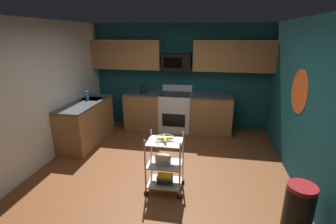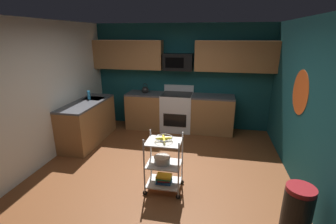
% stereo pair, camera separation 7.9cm
% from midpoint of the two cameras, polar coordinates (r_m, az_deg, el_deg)
% --- Properties ---
extents(floor, '(4.40, 4.80, 0.04)m').
position_cam_midpoint_polar(floor, '(4.43, -2.17, -14.28)').
color(floor, brown).
rests_on(floor, ground).
extents(wall_back, '(4.52, 0.06, 2.60)m').
position_cam_midpoint_polar(wall_back, '(6.24, 2.42, 8.26)').
color(wall_back, '#14474C').
rests_on(wall_back, ground).
extents(wall_left, '(0.06, 4.80, 2.60)m').
position_cam_midpoint_polar(wall_left, '(4.88, -28.98, 3.32)').
color(wall_left, silver).
rests_on(wall_left, ground).
extents(wall_right, '(0.06, 4.80, 2.60)m').
position_cam_midpoint_polar(wall_right, '(4.06, 30.02, 0.63)').
color(wall_right, '#14474C').
rests_on(wall_right, ground).
extents(wall_flower_decal, '(0.00, 0.72, 0.72)m').
position_cam_midpoint_polar(wall_flower_decal, '(4.44, 28.04, 4.23)').
color(wall_flower_decal, '#E5591E').
extents(counter_run, '(3.53, 2.20, 0.92)m').
position_cam_midpoint_polar(counter_run, '(5.87, -5.71, -0.85)').
color(counter_run, '#9E6B3D').
rests_on(counter_run, ground).
extents(oven_range, '(0.76, 0.65, 1.10)m').
position_cam_midpoint_polar(oven_range, '(6.12, 1.41, 0.16)').
color(oven_range, white).
rests_on(oven_range, ground).
extents(upper_cabinets, '(4.40, 0.33, 0.70)m').
position_cam_midpoint_polar(upper_cabinets, '(5.98, 2.35, 13.15)').
color(upper_cabinets, '#9E6B3D').
extents(microwave, '(0.70, 0.39, 0.40)m').
position_cam_midpoint_polar(microwave, '(5.97, 1.65, 11.71)').
color(microwave, black).
extents(rolling_cart, '(0.58, 0.41, 0.91)m').
position_cam_midpoint_polar(rolling_cart, '(3.77, -1.37, -12.11)').
color(rolling_cart, silver).
rests_on(rolling_cart, ground).
extents(fruit_bowl, '(0.27, 0.27, 0.07)m').
position_cam_midpoint_polar(fruit_bowl, '(3.58, -1.42, -6.23)').
color(fruit_bowl, silver).
rests_on(fruit_bowl, rolling_cart).
extents(mixing_bowl_large, '(0.25, 0.25, 0.11)m').
position_cam_midpoint_polar(mixing_bowl_large, '(3.74, -1.79, -11.19)').
color(mixing_bowl_large, silver).
rests_on(mixing_bowl_large, rolling_cart).
extents(book_stack, '(0.25, 0.19, 0.13)m').
position_cam_midpoint_polar(book_stack, '(3.91, -1.34, -15.43)').
color(book_stack, '#1E4C8C').
rests_on(book_stack, rolling_cart).
extents(kettle, '(0.21, 0.18, 0.26)m').
position_cam_midpoint_polar(kettle, '(6.15, -6.13, 5.16)').
color(kettle, black).
rests_on(kettle, counter_run).
extents(dish_soap_bottle, '(0.06, 0.06, 0.20)m').
position_cam_midpoint_polar(dish_soap_bottle, '(5.76, -18.86, 3.67)').
color(dish_soap_bottle, '#2D8CBF').
rests_on(dish_soap_bottle, counter_run).
extents(trash_can, '(0.34, 0.42, 0.66)m').
position_cam_midpoint_polar(trash_can, '(3.49, 27.76, -19.67)').
color(trash_can, black).
rests_on(trash_can, ground).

